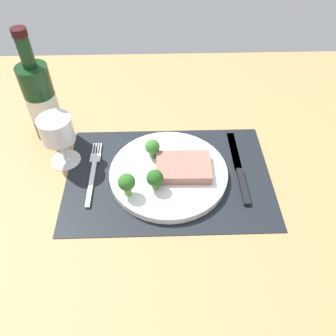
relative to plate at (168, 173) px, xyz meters
The scene contains 11 objects.
ground_plane 2.60cm from the plate, ahead, with size 140.00×110.00×3.00cm, color tan.
placemat 0.95cm from the plate, ahead, with size 45.32×30.85×0.30cm, color black.
plate is the anchor object (origin of this frame).
steak 3.77cm from the plate, ahead, with size 11.84×8.48×2.08cm, color #9E6B5B.
broccoli_center 6.79cm from the plate, 126.33° to the left, with size 3.34×3.34×4.58cm.
broccoli_near_steak 6.77cm from the plate, 121.22° to the right, with size 3.51×3.51×4.87cm.
broccoli_near_fork 11.35cm from the plate, 143.94° to the right, with size 3.55×3.55×5.41cm.
fork 16.95cm from the plate, behind, with size 2.40×19.20×0.50cm.
knife 16.02cm from the plate, ahead, with size 1.80×23.00×0.80cm.
wine_bottle 34.05cm from the plate, 151.88° to the left, with size 7.09×7.09×27.05cm.
wine_glass 25.60cm from the plate, 166.54° to the left, with size 7.23×7.23×12.29cm.
Camera 1 is at (-1.60, -50.47, 56.62)cm, focal length 36.30 mm.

